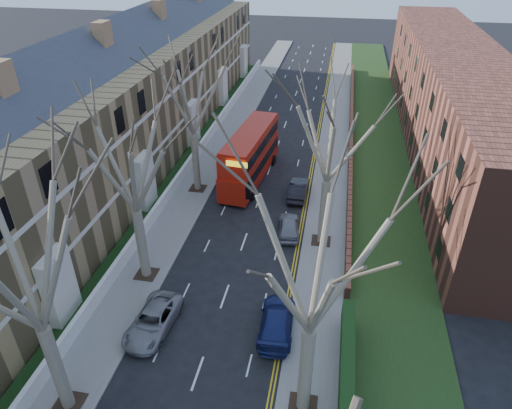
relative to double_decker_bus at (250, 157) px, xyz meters
The scene contains 16 objects.
pavement_left 9.59m from the double_decker_bus, 119.29° to the left, with size 3.00×102.00×0.12m, color slate.
pavement_right 11.25m from the double_decker_bus, 47.59° to the left, with size 3.00×102.00×0.12m, color slate.
terrace_left 12.64m from the double_decker_bus, behind, with size 9.70×78.00×13.60m.
flats_right 22.62m from the double_decker_bus, 32.72° to the left, with size 13.97×54.00×10.00m.
front_wall_left 6.44m from the double_decker_bus, behind, with size 0.30×78.00×1.00m.
grass_verge_right 14.60m from the double_decker_bus, 34.29° to the left, with size 6.00×102.00×0.06m.
tree_left_mid 26.25m from the double_decker_bus, 99.74° to the right, with size 10.50×10.50×14.71m.
tree_left_far 16.95m from the double_decker_bus, 106.02° to the right, with size 10.15×10.15×14.22m.
tree_left_dist 8.90m from the double_decker_bus, 146.15° to the right, with size 10.50×10.50×14.71m.
tree_right_mid 25.03m from the double_decker_bus, 72.67° to the right, with size 10.50×10.50×14.71m.
tree_right_far 13.34m from the double_decker_bus, 51.16° to the right, with size 10.15×10.15×14.22m.
double_decker_bus is the anchor object (origin of this frame).
car_left_far 19.48m from the double_decker_bus, 95.88° to the right, with size 2.18×4.74×1.32m, color gray.
car_right_near 18.81m from the double_decker_bus, 74.14° to the right, with size 1.96×4.82×1.40m, color navy.
car_right_mid 9.47m from the double_decker_bus, 60.50° to the right, with size 1.56×3.87×1.32m, color gray.
car_right_far 5.51m from the double_decker_bus, 26.96° to the right, with size 1.49×4.26×1.40m, color black.
Camera 1 is at (5.98, -6.09, 20.37)m, focal length 32.00 mm.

